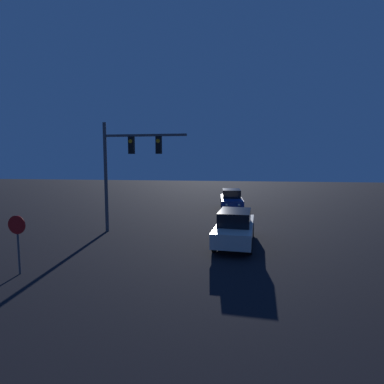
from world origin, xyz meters
TOP-DOWN VIEW (x-y plane):
  - car_near at (2.13, 15.50)m, footprint 1.98×4.95m
  - car_far at (1.81, 25.49)m, footprint 1.89×4.93m
  - traffic_signal_mast at (-3.65, 17.02)m, footprint 4.51×0.30m
  - stop_sign at (-5.10, 10.65)m, footprint 0.63×0.07m

SIDE VIEW (x-z plane):
  - car_near at x=2.13m, z-range 0.01..1.60m
  - car_far at x=1.81m, z-range 0.01..1.60m
  - stop_sign at x=-5.10m, z-range 0.38..2.40m
  - traffic_signal_mast at x=-3.65m, z-range 0.98..6.85m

